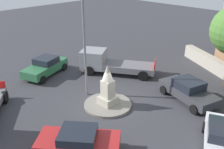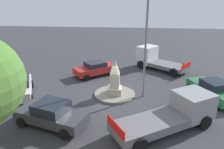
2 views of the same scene
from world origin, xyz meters
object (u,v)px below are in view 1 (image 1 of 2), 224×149
at_px(monument, 108,87).
at_px(streetlamp, 84,24).
at_px(car_dark_grey_waiting, 188,90).
at_px(car_red_passing, 78,142).
at_px(car_white_parked_left, 223,140).
at_px(car_green_parked_right, 46,66).
at_px(truck_grey_near_island, 109,63).

relative_size(monument, streetlamp, 0.33).
height_order(streetlamp, car_dark_grey_waiting, streetlamp).
distance_m(car_dark_grey_waiting, car_red_passing, 8.89).
relative_size(monument, car_white_parked_left, 0.61).
height_order(streetlamp, car_white_parked_left, streetlamp).
xyz_separation_m(car_green_parked_right, car_white_parked_left, (-1.11, 14.87, 0.02)).
xyz_separation_m(monument, car_red_passing, (4.32, 2.33, -0.67)).
relative_size(car_green_parked_right, car_dark_grey_waiting, 0.98).
bearing_deg(monument, streetlamp, -90.07).
bearing_deg(truck_grey_near_island, car_green_parked_right, -40.62).
bearing_deg(car_red_passing, monument, -151.64).
relative_size(car_green_parked_right, car_red_passing, 1.06).
height_order(car_green_parked_right, truck_grey_near_island, truck_grey_near_island).
height_order(car_white_parked_left, car_red_passing, car_white_parked_left).
height_order(monument, streetlamp, streetlamp).
distance_m(car_white_parked_left, truck_grey_near_island, 11.71).
relative_size(car_red_passing, truck_grey_near_island, 0.67).
bearing_deg(car_dark_grey_waiting, truck_grey_near_island, -85.75).
relative_size(streetlamp, car_red_passing, 2.01).
xyz_separation_m(monument, car_dark_grey_waiting, (-4.51, 3.42, -0.65)).
height_order(streetlamp, car_red_passing, streetlamp).
bearing_deg(car_green_parked_right, streetlamp, 91.95).
distance_m(car_green_parked_right, truck_grey_near_island, 5.46).
bearing_deg(streetlamp, car_white_parked_left, 95.52).
relative_size(streetlamp, truck_grey_near_island, 1.35).
height_order(car_green_parked_right, car_white_parked_left, car_white_parked_left).
xyz_separation_m(car_dark_grey_waiting, car_red_passing, (8.83, -1.09, -0.03)).
xyz_separation_m(monument, streetlamp, (-0.00, -2.22, 3.81)).
height_order(car_white_parked_left, car_dark_grey_waiting, car_white_parked_left).
distance_m(streetlamp, car_dark_grey_waiting, 8.49).
xyz_separation_m(streetlamp, truck_grey_near_island, (-3.96, -1.69, -4.28)).
bearing_deg(truck_grey_near_island, car_red_passing, 36.99).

